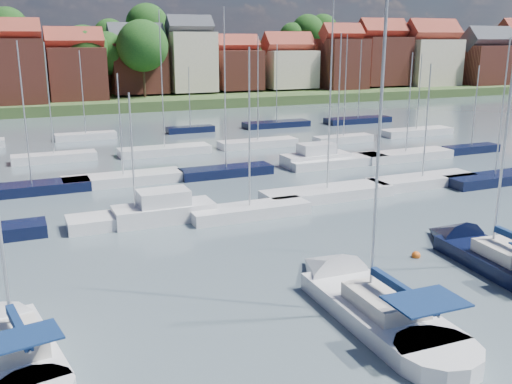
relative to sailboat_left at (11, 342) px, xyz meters
name	(u,v)px	position (x,y,z in m)	size (l,w,h in m)	color
ground	(166,161)	(15.42, 34.53, -0.36)	(260.00, 260.00, 0.00)	#3E4B55
sailboat_left	(11,342)	(0.00, 0.00, 0.00)	(4.48, 10.71, 14.18)	silver
sailboat_centre	(355,296)	(15.46, -1.76, -0.01)	(3.78, 13.38, 17.99)	silver
sailboat_navy	(480,253)	(25.25, 0.23, -0.01)	(4.09, 12.07, 16.41)	black
buoy_d	(430,373)	(14.75, -8.13, -0.36)	(0.44, 0.44, 0.44)	beige
buoy_e	(416,257)	(22.00, 1.91, -0.36)	(0.52, 0.52, 0.52)	#D85914
marina_field	(198,165)	(17.33, 29.67, 0.07)	(79.62, 41.41, 15.93)	silver
far_shore_town	(81,72)	(17.65, 127.19, 4.25)	(212.46, 90.00, 22.27)	#3B5028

